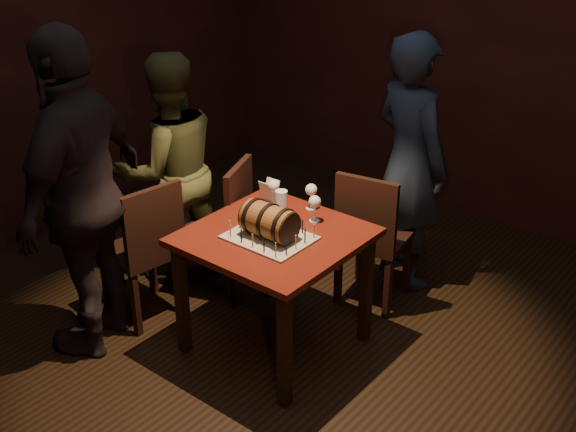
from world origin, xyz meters
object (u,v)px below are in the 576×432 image
at_px(pub_table, 275,251).
at_px(chair_left_rear, 225,222).
at_px(wine_glass_mid, 311,191).
at_px(chair_back, 371,233).
at_px(pint_of_ale, 281,203).
at_px(person_left_rear, 169,170).
at_px(person_left_front, 83,196).
at_px(chair_left_front, 147,245).
at_px(person_back, 409,163).
at_px(wine_glass_right, 315,203).
at_px(barrel_cake, 269,221).
at_px(wine_glass_left, 274,187).

height_order(pub_table, chair_left_rear, chair_left_rear).
bearing_deg(wine_glass_mid, chair_back, 56.83).
height_order(pint_of_ale, person_left_rear, person_left_rear).
distance_m(pub_table, person_left_front, 1.10).
xyz_separation_m(chair_left_front, person_back, (0.96, 1.41, 0.33)).
distance_m(chair_back, person_left_front, 1.74).
bearing_deg(chair_left_front, chair_left_rear, 73.03).
distance_m(pub_table, chair_left_front, 0.83).
bearing_deg(chair_left_front, pint_of_ale, 36.24).
height_order(pub_table, wine_glass_mid, wine_glass_mid).
bearing_deg(chair_left_front, chair_back, 45.48).
relative_size(chair_left_front, person_left_front, 0.49).
relative_size(wine_glass_mid, wine_glass_right, 1.00).
xyz_separation_m(chair_left_rear, person_left_front, (-0.24, -0.86, 0.43)).
xyz_separation_m(pint_of_ale, chair_left_rear, (-0.50, 0.04, -0.30)).
bearing_deg(chair_left_rear, person_left_front, -105.72).
height_order(wine_glass_right, chair_left_front, chair_left_front).
height_order(barrel_cake, person_back, person_back).
bearing_deg(person_left_rear, chair_left_rear, 117.57).
xyz_separation_m(wine_glass_left, chair_left_rear, (-0.38, -0.04, -0.35)).
distance_m(wine_glass_left, chair_back, 0.70).
relative_size(wine_glass_right, chair_left_rear, 0.17).
bearing_deg(pint_of_ale, person_left_front, -132.05).
xyz_separation_m(wine_glass_left, pint_of_ale, (0.12, -0.07, -0.05)).
distance_m(barrel_cake, wine_glass_right, 0.33).
bearing_deg(pub_table, wine_glass_left, 130.44).
distance_m(chair_left_front, person_back, 1.74).
bearing_deg(person_left_rear, wine_glass_left, 117.55).
xyz_separation_m(wine_glass_left, wine_glass_right, (0.33, -0.03, 0.00)).
height_order(wine_glass_left, wine_glass_right, same).
height_order(pub_table, chair_back, chair_back).
bearing_deg(wine_glass_right, pub_table, -107.40).
xyz_separation_m(wine_glass_right, chair_left_front, (-0.86, -0.53, -0.35)).
bearing_deg(wine_glass_left, chair_left_rear, -174.49).
distance_m(barrel_cake, person_left_rear, 1.12).
bearing_deg(person_left_front, chair_left_rear, 142.47).
distance_m(wine_glass_right, chair_left_rear, 0.78).
height_order(pub_table, pint_of_ale, pint_of_ale).
xyz_separation_m(chair_back, chair_left_front, (-0.97, -0.98, 0.00)).
relative_size(wine_glass_left, pint_of_ale, 1.07).
distance_m(pub_table, barrel_cake, 0.22).
distance_m(wine_glass_mid, pint_of_ale, 0.20).
bearing_deg(pub_table, chair_back, 75.45).
distance_m(wine_glass_left, wine_glass_mid, 0.23).
height_order(pub_table, person_left_front, person_left_front).
height_order(wine_glass_mid, pint_of_ale, wine_glass_mid).
relative_size(barrel_cake, person_left_front, 0.18).
distance_m(wine_glass_left, person_left_front, 1.09).
bearing_deg(chair_left_rear, chair_left_front, -106.97).
relative_size(wine_glass_left, wine_glass_right, 1.00).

